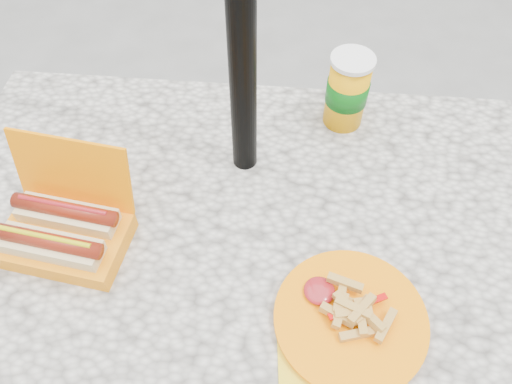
# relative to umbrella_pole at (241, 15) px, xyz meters

# --- Properties ---
(ground) EXTENTS (60.00, 60.00, 0.00)m
(ground) POSITION_rel_umbrella_pole_xyz_m (0.00, -0.16, -1.10)
(ground) COLOR slate
(picnic_table) EXTENTS (1.20, 0.80, 0.75)m
(picnic_table) POSITION_rel_umbrella_pole_xyz_m (0.00, -0.16, -0.46)
(picnic_table) COLOR beige
(picnic_table) RESTS_ON ground
(umbrella_pole) EXTENTS (0.05, 0.05, 2.20)m
(umbrella_pole) POSITION_rel_umbrella_pole_xyz_m (0.00, 0.00, 0.00)
(umbrella_pole) COLOR black
(umbrella_pole) RESTS_ON ground
(hotdog_box) EXTENTS (0.25, 0.21, 0.18)m
(hotdog_box) POSITION_rel_umbrella_pole_xyz_m (-0.31, -0.23, -0.31)
(hotdog_box) COLOR #FF8100
(hotdog_box) RESTS_ON picnic_table
(fries_plate) EXTENTS (0.26, 0.36, 0.05)m
(fries_plate) POSITION_rel_umbrella_pole_xyz_m (0.21, -0.35, -0.34)
(fries_plate) COLOR yellow
(fries_plate) RESTS_ON picnic_table
(soda_cup) EXTENTS (0.09, 0.09, 0.17)m
(soda_cup) POSITION_rel_umbrella_pole_xyz_m (0.21, 0.14, -0.26)
(soda_cup) COLOR #FCA504
(soda_cup) RESTS_ON picnic_table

